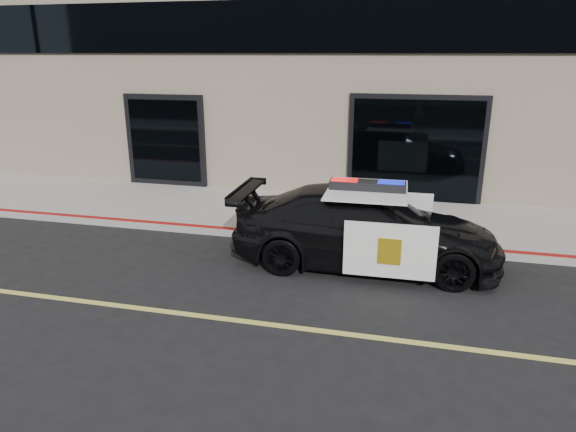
# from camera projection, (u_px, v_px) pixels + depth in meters

# --- Properties ---
(ground) EXTENTS (120.00, 120.00, 0.00)m
(ground) POSITION_uv_depth(u_px,v_px,m) (479.00, 351.00, 6.98)
(ground) COLOR black
(ground) RESTS_ON ground
(sidewalk_n) EXTENTS (60.00, 3.50, 0.15)m
(sidewalk_n) POSITION_uv_depth(u_px,v_px,m) (455.00, 225.00, 11.81)
(sidewalk_n) COLOR gray
(sidewalk_n) RESTS_ON ground
(police_car) EXTENTS (2.37, 5.06, 1.63)m
(police_car) POSITION_uv_depth(u_px,v_px,m) (366.00, 227.00, 9.64)
(police_car) COLOR black
(police_car) RESTS_ON ground
(fire_hydrant) EXTENTS (0.37, 0.51, 0.81)m
(fire_hydrant) POSITION_uv_depth(u_px,v_px,m) (247.00, 207.00, 11.57)
(fire_hydrant) COLOR beige
(fire_hydrant) RESTS_ON sidewalk_n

